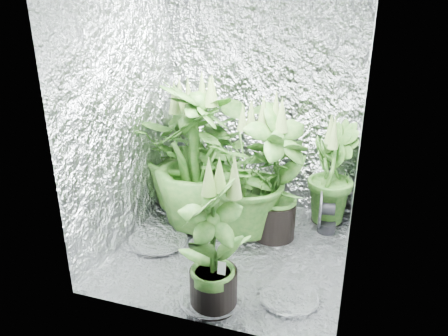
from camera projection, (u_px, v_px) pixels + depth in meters
name	position (u px, v px, depth m)	size (l,w,h in m)	color
ground	(232.00, 248.00, 3.21)	(1.60, 1.60, 0.00)	silver
walls	(234.00, 116.00, 2.83)	(1.62, 1.62, 2.00)	silver
plant_a	(187.00, 149.00, 3.64)	(1.14, 1.14, 1.13)	black
plant_b	(276.00, 177.00, 3.18)	(0.73, 0.73, 1.09)	black
plant_c	(331.00, 175.00, 3.44)	(0.51, 0.51, 0.89)	black
plant_d	(195.00, 159.00, 3.31)	(0.86, 0.86, 1.22)	black
plant_e	(241.00, 174.00, 3.24)	(1.05, 1.05, 1.03)	black
plant_f	(213.00, 245.00, 2.46)	(0.52, 0.52, 0.94)	black
circulation_fan	(324.00, 214.00, 3.38)	(0.16, 0.31, 0.36)	black
plant_label	(222.00, 268.00, 2.47)	(0.05, 0.01, 0.07)	white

